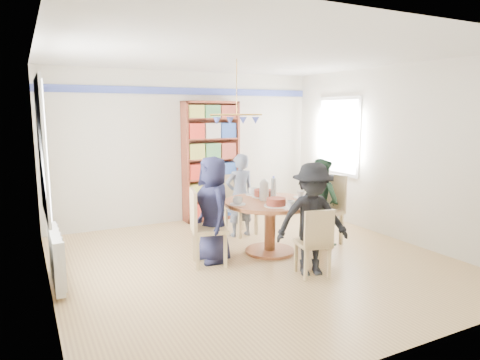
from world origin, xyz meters
TOP-DOWN VIEW (x-y plane):
  - ground at (0.00, 0.00)m, footprint 5.00×5.00m
  - room_shell at (-0.26, 0.87)m, footprint 5.00×5.00m
  - radiator at (-2.42, 0.30)m, footprint 0.12×1.00m
  - dining_table at (0.38, 0.22)m, footprint 1.30×1.30m
  - chair_left at (-0.66, 0.18)m, footprint 0.54×0.54m
  - chair_right at (1.39, 0.19)m, footprint 0.58×0.58m
  - chair_far at (0.42, 1.29)m, footprint 0.52×0.52m
  - chair_near at (0.39, -0.83)m, footprint 0.45×0.45m
  - person_left at (-0.47, 0.26)m, footprint 0.48×0.71m
  - person_right at (1.29, 0.24)m, footprint 0.54×0.67m
  - person_far at (0.38, 1.14)m, footprint 0.49×0.33m
  - person_near at (0.41, -0.73)m, footprint 1.01×0.76m
  - bookshelf at (0.40, 2.34)m, footprint 1.04×0.31m
  - tableware at (0.36, 0.24)m, footprint 1.24×1.24m

SIDE VIEW (x-z plane):
  - ground at x=0.00m, z-range 0.00..0.00m
  - radiator at x=-2.42m, z-range 0.05..0.65m
  - chair_near at x=0.39m, z-range 0.04..0.90m
  - chair_far at x=0.42m, z-range 0.05..1.03m
  - chair_left at x=-0.66m, z-range 0.05..1.05m
  - dining_table at x=0.38m, z-range 0.18..0.93m
  - chair_right at x=1.39m, z-range 0.05..1.11m
  - person_right at x=1.29m, z-range 0.00..1.31m
  - person_far at x=0.38m, z-range 0.00..1.34m
  - person_near at x=0.41m, z-range 0.00..1.39m
  - person_left at x=-0.47m, z-range 0.00..1.42m
  - tableware at x=0.36m, z-range 0.66..0.98m
  - bookshelf at x=0.40m, z-range -0.02..2.16m
  - room_shell at x=-0.26m, z-range -0.85..4.15m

